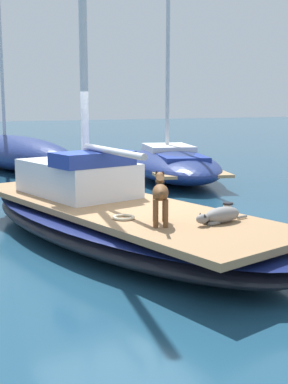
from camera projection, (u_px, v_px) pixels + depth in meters
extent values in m
plane|color=navy|center=(116.00, 242.00, 8.60)|extent=(120.00, 120.00, 0.00)
ellipsoid|color=black|center=(116.00, 226.00, 8.56)|extent=(3.77, 7.53, 0.56)
ellipsoid|color=navy|center=(116.00, 216.00, 8.53)|extent=(3.78, 7.57, 0.08)
cube|color=#A37A51|center=(116.00, 207.00, 8.50)|extent=(3.22, 6.89, 0.10)
cylinder|color=silver|center=(111.00, 151.00, 8.08)|extent=(0.10, 2.20, 0.10)
cube|color=silver|center=(77.00, 178.00, 9.36)|extent=(1.78, 2.42, 0.60)
cube|color=navy|center=(93.00, 159.00, 8.62)|extent=(1.43, 0.93, 0.24)
ellipsoid|color=gray|center=(222.00, 215.00, 7.14)|extent=(0.63, 0.33, 0.22)
ellipsoid|color=gray|center=(202.00, 219.00, 6.93)|extent=(0.21, 0.15, 0.13)
cone|color=#2A2929|center=(205.00, 215.00, 6.88)|extent=(0.05, 0.05, 0.05)
cone|color=#2A2929|center=(200.00, 214.00, 6.96)|extent=(0.05, 0.05, 0.05)
cylinder|color=gray|center=(214.00, 223.00, 6.99)|extent=(0.19, 0.08, 0.06)
cylinder|color=gray|center=(208.00, 222.00, 7.08)|extent=(0.19, 0.08, 0.06)
cylinder|color=gray|center=(242.00, 217.00, 7.38)|extent=(0.18, 0.06, 0.04)
ellipsoid|color=brown|center=(160.00, 192.00, 6.97)|extent=(0.44, 0.56, 0.22)
cylinder|color=brown|center=(155.00, 208.00, 7.19)|extent=(0.07, 0.07, 0.38)
cylinder|color=brown|center=(165.00, 208.00, 7.19)|extent=(0.07, 0.07, 0.38)
cylinder|color=brown|center=(156.00, 214.00, 6.84)|extent=(0.07, 0.07, 0.38)
cylinder|color=brown|center=(166.00, 214.00, 6.84)|extent=(0.07, 0.07, 0.38)
cylinder|color=brown|center=(160.00, 182.00, 7.18)|extent=(0.19, 0.22, 0.19)
ellipsoid|color=brown|center=(160.00, 177.00, 7.29)|extent=(0.22, 0.26, 0.13)
cone|color=black|center=(157.00, 172.00, 7.28)|extent=(0.05, 0.05, 0.06)
cone|color=black|center=(163.00, 172.00, 7.28)|extent=(0.05, 0.05, 0.06)
torus|color=black|center=(160.00, 182.00, 7.18)|extent=(0.18, 0.17, 0.10)
cylinder|color=brown|center=(161.00, 195.00, 6.61)|extent=(0.14, 0.22, 0.12)
cylinder|color=#B7B7BC|center=(228.00, 214.00, 7.52)|extent=(0.16, 0.16, 0.08)
cylinder|color=#B7B7BC|center=(228.00, 208.00, 7.51)|extent=(0.13, 0.13, 0.10)
cylinder|color=black|center=(228.00, 204.00, 7.50)|extent=(0.15, 0.15, 0.03)
torus|color=beige|center=(124.00, 217.00, 7.38)|extent=(0.32, 0.32, 0.04)
ellipsoid|color=navy|center=(14.00, 152.00, 18.13)|extent=(3.31, 8.04, 1.18)
cube|color=#A37A51|center=(14.00, 156.00, 18.16)|extent=(2.78, 7.21, 0.08)
cube|color=silver|center=(7.00, 147.00, 18.56)|extent=(1.51, 2.50, 0.52)
cube|color=navy|center=(31.00, 153.00, 17.05)|extent=(1.40, 2.48, 0.36)
cylinder|color=silver|center=(1.00, 47.00, 18.12)|extent=(0.12, 0.12, 7.60)
ellipsoid|color=navy|center=(172.00, 164.00, 15.75)|extent=(4.29, 6.80, 0.91)
cube|color=tan|center=(172.00, 164.00, 15.75)|extent=(3.63, 6.05, 0.08)
cube|color=silver|center=(168.00, 153.00, 16.16)|extent=(1.88, 2.23, 0.52)
cube|color=navy|center=(181.00, 161.00, 14.64)|extent=(1.76, 2.19, 0.36)
cylinder|color=silver|center=(168.00, 46.00, 15.76)|extent=(0.12, 0.12, 7.14)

